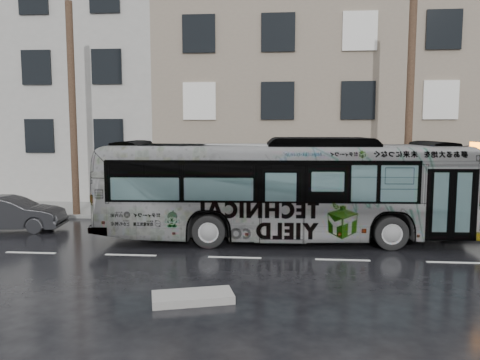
% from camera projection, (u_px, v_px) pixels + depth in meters
% --- Properties ---
extents(ground, '(120.00, 120.00, 0.00)m').
position_uv_depth(ground, '(241.00, 238.00, 16.53)').
color(ground, black).
rests_on(ground, ground).
extents(sidewalk, '(90.00, 3.60, 0.15)m').
position_uv_depth(sidewalk, '(250.00, 212.00, 21.37)').
color(sidewalk, gray).
rests_on(sidewalk, ground).
extents(building_taupe, '(20.00, 12.00, 11.00)m').
position_uv_depth(building_taupe, '(341.00, 101.00, 28.09)').
color(building_taupe, gray).
rests_on(building_taupe, ground).
extents(utility_pole_front, '(0.30, 0.30, 9.00)m').
position_uv_depth(utility_pole_front, '(409.00, 109.00, 18.75)').
color(utility_pole_front, '#503828').
rests_on(utility_pole_front, sidewalk).
extents(utility_pole_rear, '(0.30, 0.30, 9.00)m').
position_uv_depth(utility_pole_rear, '(73.00, 110.00, 19.92)').
color(utility_pole_rear, '#503828').
rests_on(utility_pole_rear, sidewalk).
extents(sign_post, '(0.06, 0.06, 2.40)m').
position_uv_depth(sign_post, '(434.00, 191.00, 19.01)').
color(sign_post, slate).
rests_on(sign_post, sidewalk).
extents(bus, '(12.88, 3.55, 3.55)m').
position_uv_depth(bus, '(283.00, 189.00, 16.19)').
color(bus, '#B2B2B2').
rests_on(bus, ground).
extents(white_sedan, '(4.71, 2.01, 1.35)m').
position_uv_depth(white_sedan, '(464.00, 217.00, 16.98)').
color(white_sedan, white).
rests_on(white_sedan, ground).
extents(dark_sedan, '(4.12, 1.89, 1.31)m').
position_uv_depth(dark_sedan, '(10.00, 214.00, 17.70)').
color(dark_sedan, black).
rests_on(dark_sedan, ground).
extents(slush_pile, '(1.95, 1.28, 0.18)m').
position_uv_depth(slush_pile, '(193.00, 297.00, 10.48)').
color(slush_pile, gray).
rests_on(slush_pile, ground).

